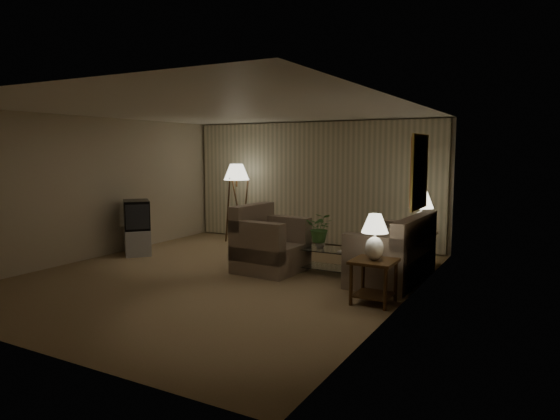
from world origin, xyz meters
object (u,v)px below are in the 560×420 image
(armchair, at_px, (271,245))
(table_lamp_near, at_px, (375,233))
(floor_lamp, at_px, (237,201))
(side_table_far, at_px, (420,243))
(vase, at_px, (320,243))
(side_table_near, at_px, (374,273))
(ottoman, at_px, (279,240))
(table_lamp_far, at_px, (421,208))
(coffee_table, at_px, (328,257))
(sofa, at_px, (392,254))
(crt_tv, at_px, (137,215))
(tv_cabinet, at_px, (137,241))

(armchair, relative_size, table_lamp_near, 1.91)
(floor_lamp, bearing_deg, side_table_far, -5.01)
(armchair, height_order, vase, armchair)
(side_table_far, bearing_deg, side_table_near, -90.00)
(ottoman, bearing_deg, armchair, -64.89)
(table_lamp_far, distance_m, vase, 1.99)
(side_table_far, bearing_deg, ottoman, 178.80)
(coffee_table, xyz_separation_m, vase, (-0.15, -0.00, 0.22))
(ottoman, bearing_deg, table_lamp_near, -42.04)
(table_lamp_near, bearing_deg, floor_lamp, 144.81)
(sofa, relative_size, crt_tv, 2.33)
(tv_cabinet, bearing_deg, side_table_far, 60.67)
(table_lamp_near, bearing_deg, tv_cabinet, 170.55)
(side_table_far, relative_size, tv_cabinet, 0.67)
(table_lamp_far, relative_size, coffee_table, 0.71)
(side_table_near, height_order, tv_cabinet, side_table_near)
(table_lamp_far, bearing_deg, coffee_table, -131.92)
(tv_cabinet, xyz_separation_m, crt_tv, (0.00, 0.00, 0.54))
(side_table_near, relative_size, table_lamp_far, 0.81)
(vase, bearing_deg, side_table_near, -42.54)
(armchair, relative_size, crt_tv, 1.45)
(sofa, relative_size, armchair, 1.61)
(coffee_table, bearing_deg, ottoman, 140.95)
(armchair, bearing_deg, tv_cabinet, 94.26)
(ottoman, height_order, vase, vase)
(coffee_table, relative_size, crt_tv, 1.27)
(side_table_near, relative_size, side_table_far, 1.00)
(side_table_near, bearing_deg, coffee_table, 134.12)
(armchair, relative_size, tv_cabinet, 1.33)
(table_lamp_near, xyz_separation_m, table_lamp_far, (-0.00, 2.60, 0.07))
(table_lamp_near, bearing_deg, sofa, 96.34)
(side_table_near, distance_m, vase, 1.85)
(side_table_far, xyz_separation_m, table_lamp_far, (0.00, 0.00, 0.63))
(floor_lamp, bearing_deg, table_lamp_far, -5.01)
(side_table_far, height_order, table_lamp_near, table_lamp_near)
(side_table_near, distance_m, coffee_table, 1.75)
(floor_lamp, distance_m, vase, 3.35)
(table_lamp_far, bearing_deg, floor_lamp, 174.99)
(floor_lamp, bearing_deg, crt_tv, -115.18)
(side_table_far, height_order, crt_tv, crt_tv)
(side_table_far, bearing_deg, tv_cabinet, -161.56)
(tv_cabinet, bearing_deg, ottoman, 80.86)
(coffee_table, bearing_deg, side_table_near, -45.88)
(crt_tv, bearing_deg, tv_cabinet, 0.00)
(table_lamp_near, height_order, tv_cabinet, table_lamp_near)
(side_table_near, height_order, crt_tv, crt_tv)
(side_table_far, xyz_separation_m, vase, (-1.36, -1.35, 0.09))
(coffee_table, relative_size, tv_cabinet, 1.17)
(sofa, xyz_separation_m, ottoman, (-2.80, 1.31, -0.23))
(coffee_table, height_order, ottoman, coffee_table)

